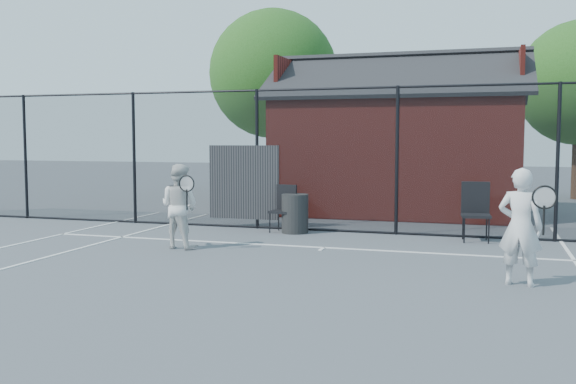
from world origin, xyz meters
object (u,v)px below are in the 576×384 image
(clubhouse, at_px, (399,152))
(waste_bin, at_px, (295,214))
(chair_right, at_px, (476,213))
(chair_left, at_px, (282,209))
(player_back, at_px, (179,206))
(player_front, at_px, (520,227))

(clubhouse, relative_size, waste_bin, 8.09)
(chair_right, xyz_separation_m, waste_bin, (-3.59, 0.05, -0.15))
(chair_right, bearing_deg, clubhouse, 109.40)
(chair_left, height_order, waste_bin, chair_left)
(player_back, relative_size, chair_left, 1.56)
(chair_left, bearing_deg, chair_right, 9.47)
(clubhouse, bearing_deg, chair_left, -112.23)
(player_back, height_order, waste_bin, player_back)
(player_front, relative_size, waste_bin, 1.95)
(player_back, relative_size, chair_right, 1.36)
(chair_right, bearing_deg, player_back, -160.70)
(player_back, bearing_deg, waste_bin, 58.81)
(clubhouse, distance_m, chair_right, 5.02)
(player_front, xyz_separation_m, waste_bin, (-4.21, 3.67, -0.38))
(chair_left, bearing_deg, waste_bin, 10.28)
(clubhouse, xyz_separation_m, waste_bin, (-1.52, -4.40, -1.21))
(player_front, relative_size, chair_left, 1.63)
(chair_left, bearing_deg, player_back, -105.81)
(chair_right, bearing_deg, player_front, -85.59)
(clubhouse, distance_m, waste_bin, 4.81)
(clubhouse, height_order, waste_bin, clubhouse)
(chair_right, relative_size, waste_bin, 1.37)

